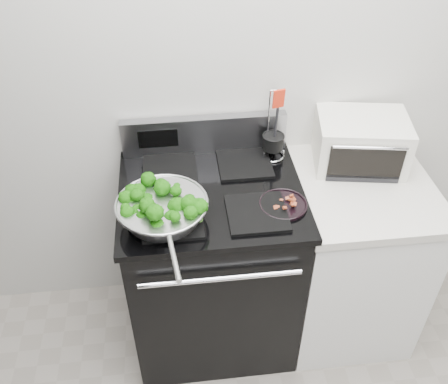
{
  "coord_description": "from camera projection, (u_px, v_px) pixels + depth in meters",
  "views": [
    {
      "loc": [
        -0.44,
        -0.23,
        2.31
      ],
      "look_at": [
        -0.25,
        1.36,
        0.98
      ],
      "focal_mm": 40.0,
      "sensor_mm": 36.0,
      "label": 1
    }
  ],
  "objects": [
    {
      "name": "utensil_holder",
      "position": [
        273.0,
        145.0,
        2.28
      ],
      "size": [
        0.11,
        0.11,
        0.35
      ],
      "rotation": [
        0.0,
        0.0,
        0.25
      ],
      "color": "silver",
      "rests_on": "gas_range"
    },
    {
      "name": "counter",
      "position": [
        348.0,
        256.0,
        2.5
      ],
      "size": [
        0.62,
        0.68,
        0.92
      ],
      "color": "white",
      "rests_on": "floor"
    },
    {
      "name": "bacon_plate",
      "position": [
        283.0,
        203.0,
        2.04
      ],
      "size": [
        0.2,
        0.2,
        0.04
      ],
      "rotation": [
        0.0,
        0.0,
        0.39
      ],
      "color": "black",
      "rests_on": "gas_range"
    },
    {
      "name": "toaster_oven",
      "position": [
        361.0,
        142.0,
        2.27
      ],
      "size": [
        0.44,
        0.37,
        0.23
      ],
      "rotation": [
        0.0,
        0.0,
        -0.17
      ],
      "color": "silver",
      "rests_on": "counter"
    },
    {
      "name": "broccoli_pile",
      "position": [
        162.0,
        205.0,
        1.94
      ],
      "size": [
        0.29,
        0.29,
        0.1
      ],
      "primitive_type": null,
      "color": "#093304",
      "rests_on": "skillet"
    },
    {
      "name": "back_wall",
      "position": [
        271.0,
        65.0,
        2.16
      ],
      "size": [
        4.0,
        0.02,
        2.7
      ],
      "primitive_type": "cube",
      "color": "#BBB9B1",
      "rests_on": "ground"
    },
    {
      "name": "skillet",
      "position": [
        162.0,
        209.0,
        1.95
      ],
      "size": [
        0.37,
        0.58,
        0.08
      ],
      "rotation": [
        0.0,
        0.0,
        0.12
      ],
      "color": "silver",
      "rests_on": "gas_range"
    },
    {
      "name": "gas_range",
      "position": [
        213.0,
        263.0,
        2.43
      ],
      "size": [
        0.79,
        0.69,
        1.13
      ],
      "color": "black",
      "rests_on": "floor"
    }
  ]
}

